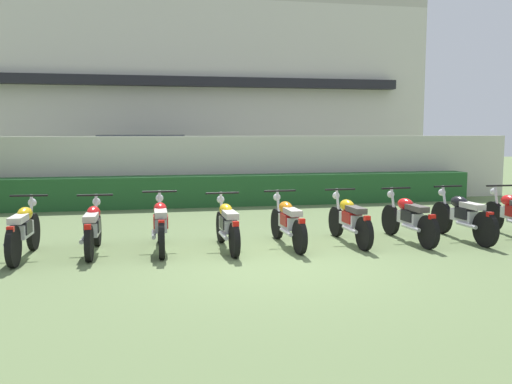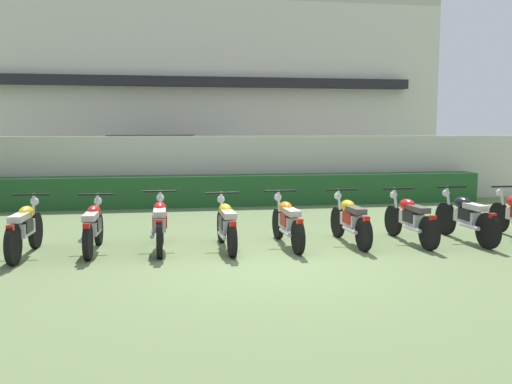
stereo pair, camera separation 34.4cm
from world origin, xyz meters
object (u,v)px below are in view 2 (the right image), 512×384
at_px(motorcycle_in_row_4, 226,224).
at_px(motorcycle_in_row_8, 466,217).
at_px(parked_car, 158,164).
at_px(motorcycle_in_row_3, 160,223).
at_px(motorcycle_in_row_1, 24,229).
at_px(motorcycle_in_row_6, 350,220).
at_px(motorcycle_in_row_5, 287,222).
at_px(motorcycle_in_row_7, 410,218).
at_px(motorcycle_in_row_2, 93,226).

bearing_deg(motorcycle_in_row_4, motorcycle_in_row_8, -92.71).
height_order(parked_car, motorcycle_in_row_3, parked_car).
bearing_deg(motorcycle_in_row_4, motorcycle_in_row_3, 81.12).
distance_m(motorcycle_in_row_1, motorcycle_in_row_4, 3.28).
bearing_deg(motorcycle_in_row_6, parked_car, 19.13).
height_order(motorcycle_in_row_1, motorcycle_in_row_5, motorcycle_in_row_1).
bearing_deg(motorcycle_in_row_7, motorcycle_in_row_3, 85.60).
bearing_deg(parked_car, motorcycle_in_row_1, -97.16).
relative_size(motorcycle_in_row_2, motorcycle_in_row_6, 0.95).
height_order(motorcycle_in_row_5, motorcycle_in_row_6, motorcycle_in_row_6).
xyz_separation_m(motorcycle_in_row_1, motorcycle_in_row_2, (1.05, 0.15, -0.02)).
distance_m(motorcycle_in_row_1, motorcycle_in_row_3, 2.16).
height_order(motorcycle_in_row_2, motorcycle_in_row_3, motorcycle_in_row_3).
height_order(parked_car, motorcycle_in_row_1, parked_car).
height_order(motorcycle_in_row_1, motorcycle_in_row_4, motorcycle_in_row_1).
relative_size(motorcycle_in_row_3, motorcycle_in_row_8, 0.96).
xyz_separation_m(motorcycle_in_row_3, motorcycle_in_row_8, (5.54, -0.15, -0.00)).
height_order(motorcycle_in_row_3, motorcycle_in_row_8, motorcycle_in_row_3).
distance_m(motorcycle_in_row_6, motorcycle_in_row_7, 1.12).
xyz_separation_m(motorcycle_in_row_6, motorcycle_in_row_8, (2.17, -0.13, 0.01)).
height_order(motorcycle_in_row_2, motorcycle_in_row_7, motorcycle_in_row_7).
bearing_deg(motorcycle_in_row_8, motorcycle_in_row_2, 85.72).
height_order(motorcycle_in_row_3, motorcycle_in_row_7, motorcycle_in_row_3).
relative_size(motorcycle_in_row_2, motorcycle_in_row_4, 0.97).
bearing_deg(motorcycle_in_row_6, motorcycle_in_row_7, -95.98).
bearing_deg(motorcycle_in_row_1, motorcycle_in_row_5, -86.62).
bearing_deg(motorcycle_in_row_5, motorcycle_in_row_4, 91.27).
xyz_separation_m(motorcycle_in_row_5, motorcycle_in_row_6, (1.16, 0.02, 0.00)).
bearing_deg(motorcycle_in_row_4, motorcycle_in_row_7, -91.87).
height_order(parked_car, motorcycle_in_row_5, parked_car).
height_order(motorcycle_in_row_3, motorcycle_in_row_4, motorcycle_in_row_3).
xyz_separation_m(parked_car, motorcycle_in_row_6, (3.57, -9.04, -0.50)).
bearing_deg(motorcycle_in_row_5, motorcycle_in_row_2, 86.22).
bearing_deg(motorcycle_in_row_1, motorcycle_in_row_6, -86.63).
xyz_separation_m(motorcycle_in_row_3, motorcycle_in_row_6, (3.37, -0.02, -0.02)).
relative_size(parked_car, motorcycle_in_row_8, 2.35).
bearing_deg(motorcycle_in_row_2, parked_car, -4.87).
xyz_separation_m(motorcycle_in_row_2, motorcycle_in_row_7, (5.59, -0.10, 0.01)).
bearing_deg(motorcycle_in_row_4, motorcycle_in_row_5, -88.32).
height_order(motorcycle_in_row_1, motorcycle_in_row_7, motorcycle_in_row_1).
height_order(motorcycle_in_row_2, motorcycle_in_row_4, same).
bearing_deg(motorcycle_in_row_8, motorcycle_in_row_1, 87.02).
distance_m(motorcycle_in_row_4, motorcycle_in_row_8, 4.42).
bearing_deg(motorcycle_in_row_6, motorcycle_in_row_3, 87.19).
relative_size(motorcycle_in_row_1, motorcycle_in_row_6, 1.00).
relative_size(motorcycle_in_row_7, motorcycle_in_row_8, 0.98).
xyz_separation_m(motorcycle_in_row_7, motorcycle_in_row_8, (1.06, -0.06, 0.01)).
xyz_separation_m(motorcycle_in_row_1, motorcycle_in_row_6, (5.53, 0.12, -0.01)).
xyz_separation_m(parked_car, motorcycle_in_row_3, (0.20, -9.02, -0.48)).
relative_size(motorcycle_in_row_3, motorcycle_in_row_5, 0.99).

